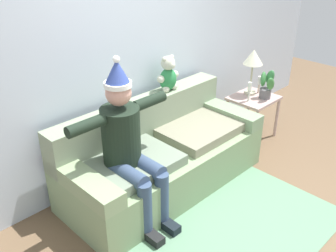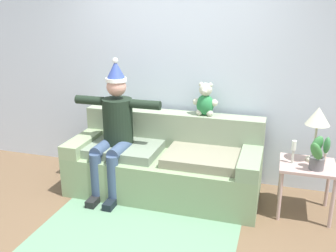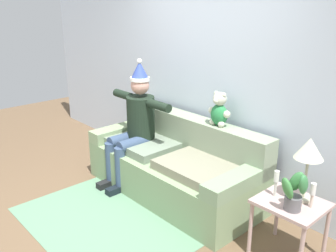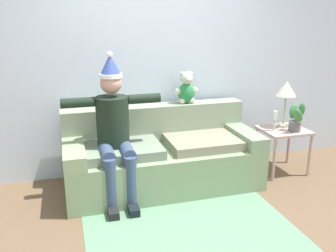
% 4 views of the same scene
% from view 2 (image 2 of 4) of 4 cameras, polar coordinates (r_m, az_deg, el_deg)
% --- Properties ---
extents(ground_plane, '(10.00, 10.00, 0.00)m').
position_cam_2_polar(ground_plane, '(3.66, -5.29, -16.63)').
color(ground_plane, brown).
extents(back_wall, '(7.00, 0.10, 2.70)m').
position_cam_2_polar(back_wall, '(4.54, 1.63, 8.77)').
color(back_wall, silver).
rests_on(back_wall, ground_plane).
extents(couch, '(2.15, 0.92, 0.87)m').
position_cam_2_polar(couch, '(4.33, -0.38, -5.67)').
color(couch, gray).
rests_on(couch, ground_plane).
extents(person_seated, '(1.02, 0.77, 1.53)m').
position_cam_2_polar(person_seated, '(4.21, -8.17, -0.09)').
color(person_seated, black).
rests_on(person_seated, ground_plane).
extents(teddy_bear, '(0.29, 0.17, 0.38)m').
position_cam_2_polar(teddy_bear, '(4.28, 5.70, 3.88)').
color(teddy_bear, '#287D42').
rests_on(teddy_bear, couch).
extents(side_table, '(0.54, 0.49, 0.55)m').
position_cam_2_polar(side_table, '(4.06, 20.44, -6.55)').
color(side_table, '#B69891').
rests_on(side_table, ground_plane).
extents(table_lamp, '(0.24, 0.24, 0.57)m').
position_cam_2_polar(table_lamp, '(3.98, 21.90, 1.01)').
color(table_lamp, '#B4B296').
rests_on(table_lamp, side_table).
extents(potted_plant, '(0.21, 0.22, 0.36)m').
position_cam_2_polar(potted_plant, '(3.87, 22.00, -3.98)').
color(potted_plant, '#5C5A5D').
rests_on(potted_plant, side_table).
extents(candle_tall, '(0.04, 0.04, 0.24)m').
position_cam_2_polar(candle_tall, '(3.94, 18.63, -3.30)').
color(candle_tall, beige).
rests_on(candle_tall, side_table).
extents(candle_short, '(0.04, 0.04, 0.22)m').
position_cam_2_polar(candle_short, '(4.03, 22.92, -3.57)').
color(candle_short, beige).
rests_on(candle_short, side_table).
extents(area_rug, '(1.89, 1.16, 0.01)m').
position_cam_2_polar(area_rug, '(3.62, -5.58, -16.98)').
color(area_rug, slate).
rests_on(area_rug, ground_plane).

